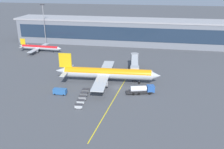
% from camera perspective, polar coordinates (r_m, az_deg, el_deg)
% --- Properties ---
extents(ground_plane, '(700.00, 700.00, 0.00)m').
position_cam_1_polar(ground_plane, '(100.68, 1.01, -2.94)').
color(ground_plane, '#47494F').
extents(apron_lead_in_line, '(7.31, 79.72, 0.01)m').
position_cam_1_polar(apron_lead_in_line, '(102.22, 2.28, -2.57)').
color(apron_lead_in_line, yellow).
rests_on(apron_lead_in_line, ground_plane).
extents(terminal_building, '(168.85, 20.86, 16.37)m').
position_cam_1_polar(terminal_building, '(168.22, 6.51, 9.66)').
color(terminal_building, slate).
rests_on(terminal_building, ground_plane).
extents(main_airliner, '(44.53, 35.23, 12.21)m').
position_cam_1_polar(main_airliner, '(103.82, -1.16, 0.29)').
color(main_airliner, '#B2B7BC').
rests_on(main_airliner, ground_plane).
extents(jet_bridge, '(5.77, 23.35, 6.84)m').
position_cam_1_polar(jet_bridge, '(114.56, 5.21, 2.74)').
color(jet_bridge, '#B2B7BC').
rests_on(jet_bridge, ground_plane).
extents(fuel_tanker, '(11.08, 5.27, 3.25)m').
position_cam_1_polar(fuel_tanker, '(95.22, 6.92, -3.41)').
color(fuel_tanker, '#232326').
rests_on(fuel_tanker, ground_plane).
extents(crew_van, '(5.02, 2.19, 2.30)m').
position_cam_1_polar(crew_van, '(96.18, -11.91, -3.75)').
color(crew_van, '#285B9E').
rests_on(crew_van, ground_plane).
extents(baggage_cart_0, '(2.78, 1.83, 1.48)m').
position_cam_1_polar(baggage_cart_0, '(85.38, -7.63, -7.19)').
color(baggage_cart_0, '#B2B7BC').
rests_on(baggage_cart_0, ground_plane).
extents(baggage_cart_1, '(2.78, 1.83, 1.48)m').
position_cam_1_polar(baggage_cart_1, '(88.14, -7.18, -6.21)').
color(baggage_cart_1, '#B2B7BC').
rests_on(baggage_cart_1, ground_plane).
extents(baggage_cart_2, '(2.78, 1.83, 1.48)m').
position_cam_1_polar(baggage_cart_2, '(90.93, -6.77, -5.30)').
color(baggage_cart_2, gray).
rests_on(baggage_cart_2, ground_plane).
extents(baggage_cart_3, '(2.78, 1.83, 1.48)m').
position_cam_1_polar(baggage_cart_3, '(93.75, -6.38, -4.44)').
color(baggage_cart_3, '#595B60').
rests_on(baggage_cart_3, ground_plane).
extents(baggage_cart_4, '(2.78, 1.83, 1.48)m').
position_cam_1_polar(baggage_cart_4, '(96.59, -6.02, -3.63)').
color(baggage_cart_4, '#595B60').
rests_on(baggage_cart_4, ground_plane).
extents(commuter_jet_far, '(28.01, 22.22, 7.36)m').
position_cam_1_polar(commuter_jet_far, '(156.44, -16.19, 5.98)').
color(commuter_jet_far, '#B2B7BC').
rests_on(commuter_jet_far, ground_plane).
extents(apron_light_mast_0, '(2.80, 0.50, 26.21)m').
position_cam_1_polar(apron_light_mast_0, '(171.02, -15.32, 11.62)').
color(apron_light_mast_0, gray).
rests_on(apron_light_mast_0, ground_plane).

